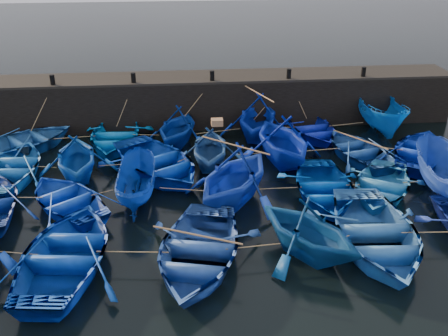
{
  "coord_description": "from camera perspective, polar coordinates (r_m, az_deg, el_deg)",
  "views": [
    {
      "loc": [
        -1.78,
        -15.39,
        9.8
      ],
      "look_at": [
        0.0,
        3.2,
        0.7
      ],
      "focal_mm": 40.0,
      "sensor_mm": 36.0,
      "label": 1
    }
  ],
  "objects": [
    {
      "name": "boat_22",
      "position": [
        15.98,
        -3.07,
        -9.41
      ],
      "size": [
        4.99,
        6.11,
        1.11
      ],
      "primitive_type": "imported",
      "rotation": [
        0.0,
        0.0,
        -0.24
      ],
      "color": "#22488F",
      "rests_on": "ground"
    },
    {
      "name": "boat_4",
      "position": [
        25.97,
        10.06,
        4.48
      ],
      "size": [
        3.7,
        4.77,
        0.91
      ],
      "primitive_type": "imported",
      "rotation": [
        0.0,
        0.0,
        0.13
      ],
      "color": "#0918A0",
      "rests_on": "ground"
    },
    {
      "name": "boat_16",
      "position": [
        19.06,
        1.2,
        -0.81
      ],
      "size": [
        5.9,
        6.04,
        2.42
      ],
      "primitive_type": "imported",
      "rotation": [
        0.0,
        0.0,
        -0.62
      ],
      "color": "#1133B6",
      "rests_on": "ground"
    },
    {
      "name": "boat_10",
      "position": [
        22.5,
        6.77,
        3.36
      ],
      "size": [
        4.79,
        5.3,
        2.43
      ],
      "primitive_type": "imported",
      "rotation": [
        0.0,
        0.0,
        3.33
      ],
      "color": "#041FAA",
      "rests_on": "ground"
    },
    {
      "name": "quay_wall",
      "position": [
        27.32,
        -1.47,
        7.74
      ],
      "size": [
        26.0,
        2.5,
        2.5
      ],
      "primitive_type": "cube",
      "color": "black",
      "rests_on": "ground"
    },
    {
      "name": "boat_24",
      "position": [
        17.46,
        16.95,
        -7.12
      ],
      "size": [
        4.47,
        5.98,
        1.19
      ],
      "primitive_type": "imported",
      "rotation": [
        0.0,
        0.0,
        -0.07
      ],
      "color": "blue",
      "rests_on": "ground"
    },
    {
      "name": "bollard_1",
      "position": [
        26.03,
        -10.32,
        10.12
      ],
      "size": [
        0.24,
        0.24,
        0.5
      ],
      "primitive_type": "cylinder",
      "color": "black",
      "rests_on": "quay_top"
    },
    {
      "name": "boat_3",
      "position": [
        25.19,
        3.87,
        5.89
      ],
      "size": [
        4.96,
        5.37,
        2.34
      ],
      "primitive_type": "imported",
      "rotation": [
        0.0,
        0.0,
        -0.29
      ],
      "color": "#0522A3",
      "rests_on": "ground"
    },
    {
      "name": "boat_7",
      "position": [
        21.92,
        -16.51,
        1.33
      ],
      "size": [
        4.07,
        4.53,
        2.11
      ],
      "primitive_type": "imported",
      "rotation": [
        0.0,
        0.0,
        3.31
      ],
      "color": "#09449E",
      "rests_on": "ground"
    },
    {
      "name": "boat_11",
      "position": [
        23.95,
        15.14,
        2.09
      ],
      "size": [
        4.2,
        5.1,
        0.92
      ],
      "primitive_type": "imported",
      "rotation": [
        0.0,
        0.0,
        3.4
      ],
      "color": "navy",
      "rests_on": "ground"
    },
    {
      "name": "boat_19",
      "position": [
        21.75,
        23.56,
        -0.55
      ],
      "size": [
        2.45,
        4.76,
        1.76
      ],
      "primitive_type": "imported",
      "rotation": [
        0.0,
        0.0,
        2.97
      ],
      "color": "navy",
      "rests_on": "ground"
    },
    {
      "name": "bollard_4",
      "position": [
        27.71,
        15.66,
        10.55
      ],
      "size": [
        0.24,
        0.24,
        0.5
      ],
      "primitive_type": "cylinder",
      "color": "black",
      "rests_on": "quay_top"
    },
    {
      "name": "boat_6",
      "position": [
        23.07,
        -23.12,
        0.06
      ],
      "size": [
        4.01,
        5.34,
        1.05
      ],
      "primitive_type": "imported",
      "rotation": [
        0.0,
        0.0,
        3.07
      ],
      "color": "#1254A2",
      "rests_on": "ground"
    },
    {
      "name": "boat_12",
      "position": [
        24.66,
        21.65,
        1.9
      ],
      "size": [
        5.57,
        5.93,
        1.0
      ],
      "primitive_type": "imported",
      "rotation": [
        0.0,
        0.0,
        2.54
      ],
      "color": "#0625A3",
      "rests_on": "ground"
    },
    {
      "name": "quay_top",
      "position": [
        26.94,
        -1.5,
        10.38
      ],
      "size": [
        26.0,
        2.5,
        0.12
      ],
      "primitive_type": "cube",
      "color": "black",
      "rests_on": "quay_wall"
    },
    {
      "name": "boat_15",
      "position": [
        19.66,
        -10.05,
        -1.81
      ],
      "size": [
        1.63,
        4.0,
        1.53
      ],
      "primitive_type": "imported",
      "rotation": [
        0.0,
        0.0,
        3.11
      ],
      "color": "navy",
      "rests_on": "ground"
    },
    {
      "name": "boat_2",
      "position": [
        24.5,
        -5.38,
        4.78
      ],
      "size": [
        4.31,
        4.62,
        1.97
      ],
      "primitive_type": "imported",
      "rotation": [
        0.0,
        0.0,
        -0.34
      ],
      "color": "navy",
      "rests_on": "ground"
    },
    {
      "name": "bollard_3",
      "position": [
        26.57,
        7.42,
        10.65
      ],
      "size": [
        0.24,
        0.24,
        0.5
      ],
      "primitive_type": "cylinder",
      "color": "black",
      "rests_on": "quay_top"
    },
    {
      "name": "boat_21",
      "position": [
        16.6,
        -17.47,
        -9.2
      ],
      "size": [
        4.57,
        5.92,
        1.14
      ],
      "primitive_type": "imported",
      "rotation": [
        0.0,
        0.0,
        3.02
      ],
      "color": "#063494",
      "rests_on": "ground"
    },
    {
      "name": "boat_9",
      "position": [
        22.06,
        -1.56,
        2.46
      ],
      "size": [
        3.65,
        4.12,
        2.0
      ],
      "primitive_type": "imported",
      "rotation": [
        0.0,
        0.0,
        3.04
      ],
      "color": "navy",
      "rests_on": "ground"
    },
    {
      "name": "bollard_0",
      "position": [
        26.67,
        -19.02,
        9.51
      ],
      "size": [
        0.24,
        0.24,
        0.5
      ],
      "primitive_type": "cylinder",
      "color": "black",
      "rests_on": "quay_top"
    },
    {
      "name": "boat_5",
      "position": [
        27.27,
        17.5,
        5.92
      ],
      "size": [
        2.21,
        5.24,
        1.99
      ],
      "primitive_type": "imported",
      "rotation": [
        0.0,
        0.0,
        -0.05
      ],
      "color": "#0853B1",
      "rests_on": "ground"
    },
    {
      "name": "boat_8",
      "position": [
        21.77,
        -7.67,
        0.7
      ],
      "size": [
        6.34,
        6.9,
        1.17
      ],
      "primitive_type": "imported",
      "rotation": [
        0.0,
        0.0,
        0.54
      ],
      "color": "#0635B1",
      "rests_on": "ground"
    },
    {
      "name": "boat_1",
      "position": [
        25.06,
        -12.43,
        3.61
      ],
      "size": [
        3.84,
        5.18,
        1.04
      ],
      "primitive_type": "imported",
      "rotation": [
        0.0,
        0.0,
        -0.05
      ],
      "color": "#035FC1",
      "rests_on": "ground"
    },
    {
      "name": "boat_17",
      "position": [
        20.07,
        11.33,
        -2.19
      ],
      "size": [
        3.87,
        5.1,
        0.99
      ],
      "primitive_type": "imported",
      "rotation": [
        0.0,
        0.0,
        -0.1
      ],
      "color": "#003BA4",
      "rests_on": "ground"
    },
    {
      "name": "boat_14",
      "position": [
        19.89,
        -17.46,
        -3.36
      ],
      "size": [
        5.15,
        5.38,
        0.91
      ],
      "primitive_type": "imported",
      "rotation": [
        0.0,
        0.0,
        3.8
      ],
      "color": "blue",
      "rests_on": "ground"
    },
    {
      "name": "ground",
      "position": [
        18.33,
        0.96,
        -6.34
      ],
      "size": [
        120.0,
        120.0,
        0.0
      ],
      "primitive_type": "plane",
      "color": "black",
      "rests_on": "ground"
    },
    {
      "name": "mooring_ropes",
      "position": [
        22.39,
        -0.79,
        2.51
      ],
      "size": [
        17.9,
        11.9,
        2.1
      ],
      "color": "tan",
      "rests_on": "ground"
    },
    {
      "name": "loose_oars",
      "position": [
        20.45,
        5.27,
        2.62
      ],
      "size": [
        10.1,
        12.39,
        1.56
      ],
      "color": "#99724C",
      "rests_on": "ground"
    },
    {
      "name": "boat_18",
      "position": [
        20.84,
        17.51,
        -1.93
      ],
      "size": [
        5.04,
        5.51,
        0.93
      ],
      "primitive_type": "imported",
      "rotation": [
        0.0,
        0.0,
        -0.52
      ],
      "color": "blue",
      "rests_on": "ground"
    },
    {
      "name": "bollard_2",
      "position": [
        25.99,
        -1.37,
        10.51
      ],
      "size": [
        0.24,
        0.24,
        0.5
      ],
      "primitive_type": "cylinder",
      "color": "black",
      "rests_on": "quay_top"
    },
    {
      "name": "boat_23",
      "position": [
        16.31,
        9.68,
        -6.92
      ],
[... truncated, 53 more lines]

